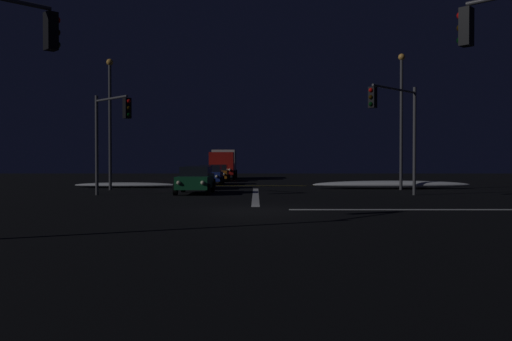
{
  "coord_description": "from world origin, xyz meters",
  "views": [
    {
      "loc": [
        0.02,
        -20.35,
        1.88
      ],
      "look_at": [
        -0.01,
        12.03,
        1.31
      ],
      "focal_mm": 36.89,
      "sensor_mm": 36.0,
      "label": 1
    }
  ],
  "objects_px": {
    "sedan_green": "(196,180)",
    "traffic_signal_nw": "(110,126)",
    "sedan_gray": "(199,177)",
    "streetlamp_left_near": "(111,114)",
    "box_truck": "(224,163)",
    "traffic_signal_ne": "(398,118)",
    "streetlamp_right_near": "(402,111)",
    "sedan_blue": "(211,175)",
    "sedan_orange": "(219,173)"
  },
  "relations": [
    {
      "from": "sedan_gray",
      "to": "traffic_signal_ne",
      "type": "xyz_separation_m",
      "value": [
        11.41,
        -8.15,
        3.35
      ]
    },
    {
      "from": "sedan_green",
      "to": "box_truck",
      "type": "height_order",
      "value": "box_truck"
    },
    {
      "from": "traffic_signal_nw",
      "to": "traffic_signal_ne",
      "type": "bearing_deg",
      "value": -1.11
    },
    {
      "from": "sedan_blue",
      "to": "streetlamp_right_near",
      "type": "bearing_deg",
      "value": -31.08
    },
    {
      "from": "sedan_blue",
      "to": "streetlamp_left_near",
      "type": "relative_size",
      "value": 0.51
    },
    {
      "from": "sedan_green",
      "to": "streetlamp_right_near",
      "type": "bearing_deg",
      "value": 16.8
    },
    {
      "from": "sedan_green",
      "to": "traffic_signal_ne",
      "type": "xyz_separation_m",
      "value": [
        11.03,
        -2.58,
        3.35
      ]
    },
    {
      "from": "streetlamp_left_near",
      "to": "sedan_gray",
      "type": "bearing_deg",
      "value": 16.18
    },
    {
      "from": "streetlamp_left_near",
      "to": "sedan_blue",
      "type": "bearing_deg",
      "value": 53.43
    },
    {
      "from": "sedan_green",
      "to": "traffic_signal_nw",
      "type": "height_order",
      "value": "traffic_signal_nw"
    },
    {
      "from": "traffic_signal_nw",
      "to": "streetlamp_right_near",
      "type": "xyz_separation_m",
      "value": [
        17.34,
        6.22,
        1.36
      ]
    },
    {
      "from": "sedan_blue",
      "to": "box_truck",
      "type": "relative_size",
      "value": 0.52
    },
    {
      "from": "sedan_green",
      "to": "traffic_signal_ne",
      "type": "height_order",
      "value": "traffic_signal_ne"
    },
    {
      "from": "sedan_blue",
      "to": "sedan_orange",
      "type": "distance_m",
      "value": 6.74
    },
    {
      "from": "traffic_signal_ne",
      "to": "streetlamp_right_near",
      "type": "relative_size",
      "value": 0.67
    },
    {
      "from": "traffic_signal_nw",
      "to": "streetlamp_right_near",
      "type": "height_order",
      "value": "streetlamp_right_near"
    },
    {
      "from": "sedan_blue",
      "to": "box_truck",
      "type": "height_order",
      "value": "box_truck"
    },
    {
      "from": "sedan_green",
      "to": "streetlamp_left_near",
      "type": "distance_m",
      "value": 8.31
    },
    {
      "from": "sedan_gray",
      "to": "sedan_orange",
      "type": "distance_m",
      "value": 13.05
    },
    {
      "from": "sedan_gray",
      "to": "streetlamp_right_near",
      "type": "height_order",
      "value": "streetlamp_right_near"
    },
    {
      "from": "sedan_orange",
      "to": "traffic_signal_nw",
      "type": "relative_size",
      "value": 0.78
    },
    {
      "from": "streetlamp_right_near",
      "to": "streetlamp_left_near",
      "type": "xyz_separation_m",
      "value": [
        -19.05,
        0.0,
        -0.17
      ]
    },
    {
      "from": "streetlamp_right_near",
      "to": "streetlamp_left_near",
      "type": "bearing_deg",
      "value": 180.0
    },
    {
      "from": "sedan_green",
      "to": "traffic_signal_ne",
      "type": "relative_size",
      "value": 0.72
    },
    {
      "from": "traffic_signal_nw",
      "to": "streetlamp_left_near",
      "type": "height_order",
      "value": "streetlamp_left_near"
    },
    {
      "from": "sedan_green",
      "to": "streetlamp_left_near",
      "type": "height_order",
      "value": "streetlamp_left_near"
    },
    {
      "from": "sedan_gray",
      "to": "traffic_signal_nw",
      "type": "xyz_separation_m",
      "value": [
        -3.91,
        -7.85,
        2.98
      ]
    },
    {
      "from": "streetlamp_left_near",
      "to": "streetlamp_right_near",
      "type": "bearing_deg",
      "value": 0.0
    },
    {
      "from": "box_truck",
      "to": "streetlamp_left_near",
      "type": "relative_size",
      "value": 0.97
    },
    {
      "from": "box_truck",
      "to": "traffic_signal_ne",
      "type": "xyz_separation_m",
      "value": [
        10.93,
        -27.95,
        2.44
      ]
    },
    {
      "from": "sedan_green",
      "to": "box_truck",
      "type": "relative_size",
      "value": 0.52
    },
    {
      "from": "sedan_blue",
      "to": "traffic_signal_nw",
      "type": "height_order",
      "value": "traffic_signal_nw"
    },
    {
      "from": "sedan_green",
      "to": "sedan_blue",
      "type": "distance_m",
      "value": 11.87
    },
    {
      "from": "sedan_blue",
      "to": "traffic_signal_ne",
      "type": "relative_size",
      "value": 0.72
    },
    {
      "from": "sedan_gray",
      "to": "streetlamp_right_near",
      "type": "bearing_deg",
      "value": -6.93
    },
    {
      "from": "sedan_gray",
      "to": "sedan_green",
      "type": "bearing_deg",
      "value": -86.03
    },
    {
      "from": "sedan_green",
      "to": "traffic_signal_nw",
      "type": "xyz_separation_m",
      "value": [
        -4.3,
        -2.28,
        2.98
      ]
    },
    {
      "from": "sedan_blue",
      "to": "sedan_orange",
      "type": "height_order",
      "value": "same"
    },
    {
      "from": "traffic_signal_ne",
      "to": "streetlamp_left_near",
      "type": "distance_m",
      "value": 18.26
    },
    {
      "from": "sedan_green",
      "to": "sedan_blue",
      "type": "bearing_deg",
      "value": 90.61
    },
    {
      "from": "box_truck",
      "to": "traffic_signal_nw",
      "type": "relative_size",
      "value": 1.5
    },
    {
      "from": "sedan_orange",
      "to": "streetlamp_right_near",
      "type": "distance_m",
      "value": 20.09
    },
    {
      "from": "sedan_gray",
      "to": "streetlamp_left_near",
      "type": "height_order",
      "value": "streetlamp_left_near"
    },
    {
      "from": "sedan_green",
      "to": "traffic_signal_nw",
      "type": "distance_m",
      "value": 5.7
    },
    {
      "from": "traffic_signal_nw",
      "to": "streetlamp_right_near",
      "type": "bearing_deg",
      "value": 19.73
    },
    {
      "from": "sedan_orange",
      "to": "streetlamp_left_near",
      "type": "height_order",
      "value": "streetlamp_left_near"
    },
    {
      "from": "sedan_green",
      "to": "streetlamp_left_near",
      "type": "relative_size",
      "value": 0.51
    },
    {
      "from": "sedan_gray",
      "to": "streetlamp_left_near",
      "type": "xyz_separation_m",
      "value": [
        -5.63,
        -1.63,
        4.16
      ]
    },
    {
      "from": "box_truck",
      "to": "streetlamp_left_near",
      "type": "height_order",
      "value": "streetlamp_left_near"
    },
    {
      "from": "traffic_signal_ne",
      "to": "traffic_signal_nw",
      "type": "bearing_deg",
      "value": 178.89
    }
  ]
}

